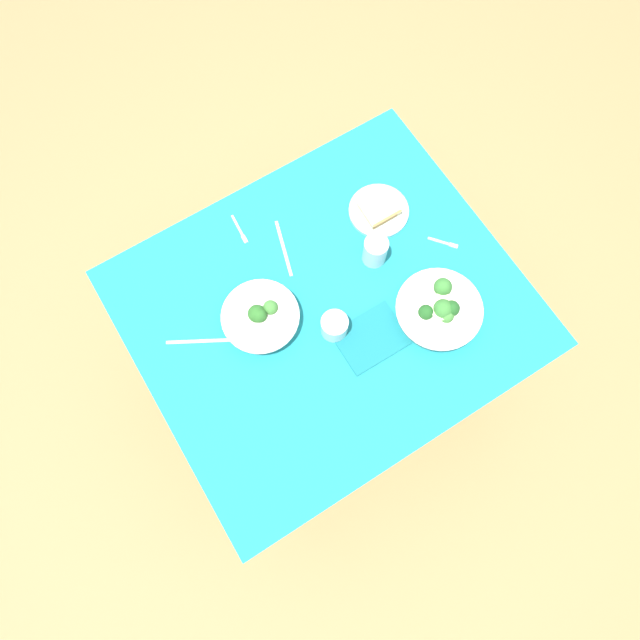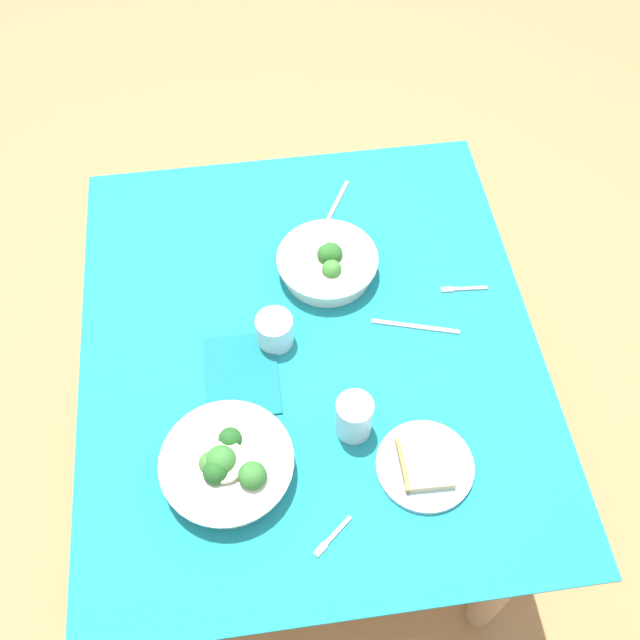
% 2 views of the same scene
% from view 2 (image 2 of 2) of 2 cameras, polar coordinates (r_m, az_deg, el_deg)
% --- Properties ---
extents(ground_plane, '(6.00, 6.00, 0.00)m').
position_cam_2_polar(ground_plane, '(2.30, -0.59, -11.51)').
color(ground_plane, '#9E7547').
extents(dining_table, '(1.18, 1.01, 0.73)m').
position_cam_2_polar(dining_table, '(1.75, -0.77, -3.89)').
color(dining_table, '#197A84').
rests_on(dining_table, ground_plane).
extents(broccoli_bowl_far, '(0.24, 0.24, 0.09)m').
position_cam_2_polar(broccoli_bowl_far, '(1.74, 0.60, 4.38)').
color(broccoli_bowl_far, silver).
rests_on(broccoli_bowl_far, dining_table).
extents(broccoli_bowl_near, '(0.27, 0.27, 0.09)m').
position_cam_2_polar(broccoli_bowl_near, '(1.49, -7.16, -11.06)').
color(broccoli_bowl_near, silver).
rests_on(broccoli_bowl_near, dining_table).
extents(bread_side_plate, '(0.20, 0.20, 0.03)m').
position_cam_2_polar(bread_side_plate, '(1.52, 8.08, -11.03)').
color(bread_side_plate, '#99C6D1').
rests_on(bread_side_plate, dining_table).
extents(water_glass_center, '(0.08, 0.08, 0.08)m').
position_cam_2_polar(water_glass_center, '(1.62, -3.52, -0.81)').
color(water_glass_center, silver).
rests_on(water_glass_center, dining_table).
extents(water_glass_side, '(0.08, 0.08, 0.10)m').
position_cam_2_polar(water_glass_side, '(1.50, 2.65, -7.49)').
color(water_glass_side, silver).
rests_on(water_glass_side, dining_table).
extents(fork_by_far_bowl, '(0.07, 0.08, 0.00)m').
position_cam_2_polar(fork_by_far_bowl, '(1.46, 0.88, -16.48)').
color(fork_by_far_bowl, '#B7B7BC').
rests_on(fork_by_far_bowl, dining_table).
extents(fork_by_near_bowl, '(0.02, 0.11, 0.00)m').
position_cam_2_polar(fork_by_near_bowl, '(1.76, 10.91, 2.38)').
color(fork_by_near_bowl, '#B7B7BC').
rests_on(fork_by_near_bowl, dining_table).
extents(table_knife_left, '(0.18, 0.10, 0.00)m').
position_cam_2_polar(table_knife_left, '(1.89, 1.09, 8.67)').
color(table_knife_left, '#B7B7BC').
rests_on(table_knife_left, dining_table).
extents(table_knife_right, '(0.07, 0.19, 0.00)m').
position_cam_2_polar(table_knife_right, '(1.68, 7.38, -0.50)').
color(table_knife_right, '#B7B7BC').
rests_on(table_knife_right, dining_table).
extents(napkin_folded_upper, '(0.21, 0.16, 0.01)m').
position_cam_2_polar(napkin_folded_upper, '(1.61, -6.07, -4.26)').
color(napkin_folded_upper, '#156870').
rests_on(napkin_folded_upper, dining_table).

